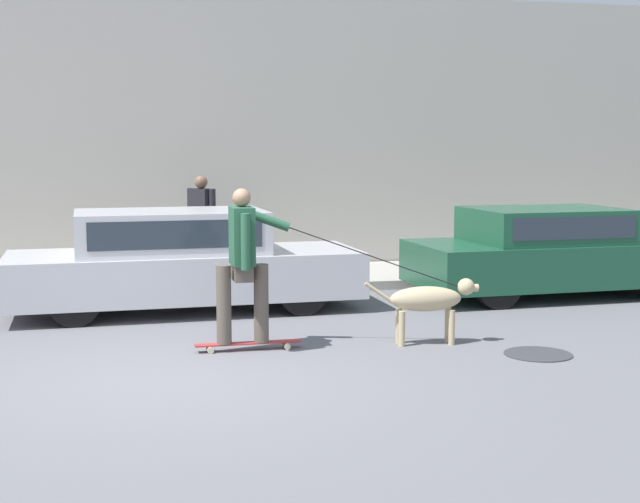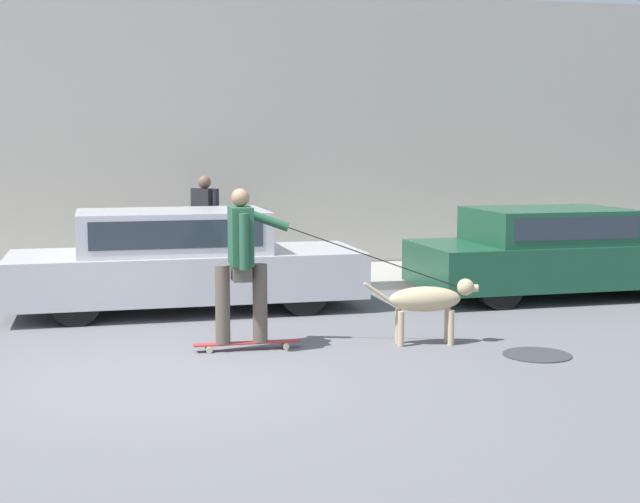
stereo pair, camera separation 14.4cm
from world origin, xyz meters
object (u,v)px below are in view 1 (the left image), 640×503
Objects in this scene: skateboarder at (244,260)px; pedestrian_with_bag at (202,221)px; dog at (429,300)px; parked_car_2 at (552,253)px; parked_car_1 at (181,262)px.

pedestrian_with_bag is at bearing 89.82° from skateboarder.
parked_car_2 is at bearing 48.24° from dog.
dog is 2.10m from skateboarder.
parked_car_2 is at bearing 121.25° from pedestrian_with_bag.
parked_car_1 is at bearing 177.83° from parked_car_2.
parked_car_2 is 5.37m from pedestrian_with_bag.
skateboarder reaches higher than pedestrian_with_bag.
pedestrian_with_bag is (-2.00, 4.89, 0.52)m from dog.
pedestrian_with_bag reaches higher than parked_car_2.
pedestrian_with_bag is (-4.86, 2.25, 0.38)m from parked_car_2.
parked_car_1 is 2.93× the size of pedestrian_with_bag.
parked_car_2 is 5.51m from skateboarder.
dog is 0.81× the size of pedestrian_with_bag.
skateboarder is at bearing -80.98° from parked_car_1.
pedestrian_with_bag is (0.51, 2.25, 0.36)m from parked_car_1.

